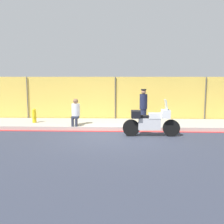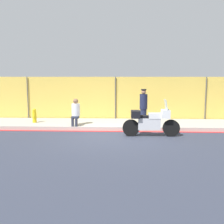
{
  "view_description": "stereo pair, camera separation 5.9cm",
  "coord_description": "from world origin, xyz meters",
  "px_view_note": "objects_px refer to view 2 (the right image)",
  "views": [
    {
      "loc": [
        0.35,
        -10.37,
        2.43
      ],
      "look_at": [
        -0.1,
        1.63,
        0.79
      ],
      "focal_mm": 42.0,
      "sensor_mm": 36.0,
      "label": 1
    },
    {
      "loc": [
        0.41,
        -10.36,
        2.43
      ],
      "look_at": [
        -0.1,
        1.63,
        0.79
      ],
      "focal_mm": 42.0,
      "sensor_mm": 36.0,
      "label": 2
    }
  ],
  "objects_px": {
    "officer_standing": "(143,106)",
    "person_seated_on_curb": "(76,111)",
    "fire_hydrant": "(34,116)",
    "motorcycle": "(151,121)"
  },
  "relations": [
    {
      "from": "motorcycle",
      "to": "fire_hydrant",
      "type": "xyz_separation_m",
      "value": [
        -5.47,
        1.97,
        -0.09
      ]
    },
    {
      "from": "motorcycle",
      "to": "officer_standing",
      "type": "height_order",
      "value": "officer_standing"
    },
    {
      "from": "person_seated_on_curb",
      "to": "fire_hydrant",
      "type": "xyz_separation_m",
      "value": [
        -2.15,
        0.58,
        -0.33
      ]
    },
    {
      "from": "person_seated_on_curb",
      "to": "fire_hydrant",
      "type": "bearing_deg",
      "value": 164.84
    },
    {
      "from": "motorcycle",
      "to": "person_seated_on_curb",
      "type": "relative_size",
      "value": 1.89
    },
    {
      "from": "motorcycle",
      "to": "fire_hydrant",
      "type": "bearing_deg",
      "value": 159.23
    },
    {
      "from": "motorcycle",
      "to": "fire_hydrant",
      "type": "height_order",
      "value": "motorcycle"
    },
    {
      "from": "officer_standing",
      "to": "fire_hydrant",
      "type": "bearing_deg",
      "value": -179.9
    },
    {
      "from": "motorcycle",
      "to": "person_seated_on_curb",
      "type": "distance_m",
      "value": 3.61
    },
    {
      "from": "officer_standing",
      "to": "person_seated_on_curb",
      "type": "distance_m",
      "value": 3.24
    }
  ]
}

